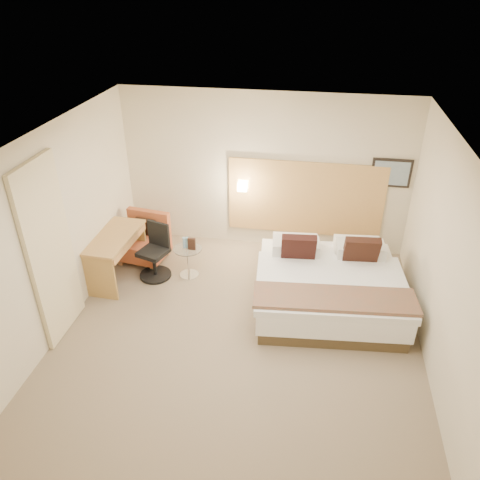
% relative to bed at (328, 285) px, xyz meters
% --- Properties ---
extents(floor, '(4.80, 5.00, 0.02)m').
position_rel_bed_xyz_m(floor, '(-1.16, -0.91, -0.34)').
color(floor, '#7A6952').
rests_on(floor, ground).
extents(ceiling, '(4.80, 5.00, 0.02)m').
position_rel_bed_xyz_m(ceiling, '(-1.16, -0.91, 2.38)').
color(ceiling, silver).
rests_on(ceiling, floor).
extents(wall_back, '(4.80, 0.02, 2.70)m').
position_rel_bed_xyz_m(wall_back, '(-1.16, 1.60, 1.02)').
color(wall_back, beige).
rests_on(wall_back, floor).
extents(wall_front, '(4.80, 0.02, 2.70)m').
position_rel_bed_xyz_m(wall_front, '(-1.16, -3.42, 1.02)').
color(wall_front, beige).
rests_on(wall_front, floor).
extents(wall_left, '(0.02, 5.00, 2.70)m').
position_rel_bed_xyz_m(wall_left, '(-3.57, -0.91, 1.02)').
color(wall_left, beige).
rests_on(wall_left, floor).
extents(wall_right, '(0.02, 5.00, 2.70)m').
position_rel_bed_xyz_m(wall_right, '(1.25, -0.91, 1.02)').
color(wall_right, beige).
rests_on(wall_right, floor).
extents(headboard_panel, '(2.60, 0.04, 1.30)m').
position_rel_bed_xyz_m(headboard_panel, '(-0.46, 1.56, 0.62)').
color(headboard_panel, '#BD8A49').
rests_on(headboard_panel, wall_back).
extents(art_frame, '(0.62, 0.03, 0.47)m').
position_rel_bed_xyz_m(art_frame, '(0.86, 1.57, 1.17)').
color(art_frame, black).
rests_on(art_frame, wall_back).
extents(art_canvas, '(0.54, 0.01, 0.39)m').
position_rel_bed_xyz_m(art_canvas, '(0.86, 1.55, 1.17)').
color(art_canvas, slate).
rests_on(art_canvas, wall_back).
extents(lamp_arm, '(0.02, 0.12, 0.02)m').
position_rel_bed_xyz_m(lamp_arm, '(-1.51, 1.51, 0.82)').
color(lamp_arm, silver).
rests_on(lamp_arm, wall_back).
extents(lamp_shade, '(0.15, 0.15, 0.15)m').
position_rel_bed_xyz_m(lamp_shade, '(-1.51, 1.45, 0.82)').
color(lamp_shade, '#FFEDC6').
rests_on(lamp_shade, wall_back).
extents(curtain, '(0.06, 0.90, 2.42)m').
position_rel_bed_xyz_m(curtain, '(-3.52, -1.16, 0.89)').
color(curtain, beige).
rests_on(curtain, wall_left).
extents(bottle_a, '(0.05, 0.05, 0.18)m').
position_rel_bed_xyz_m(bottle_a, '(-2.25, 0.38, 0.26)').
color(bottle_a, '#8CBAD8').
rests_on(bottle_a, side_table).
extents(bottle_b, '(0.05, 0.05, 0.18)m').
position_rel_bed_xyz_m(bottle_b, '(-2.21, 0.40, 0.26)').
color(bottle_b, '#7AACBD').
rests_on(bottle_b, side_table).
extents(menu_folder, '(0.12, 0.05, 0.20)m').
position_rel_bed_xyz_m(menu_folder, '(-2.13, 0.35, 0.27)').
color(menu_folder, '#331D14').
rests_on(menu_folder, side_table).
extents(bed, '(2.22, 2.18, 1.01)m').
position_rel_bed_xyz_m(bed, '(0.00, 0.00, 0.00)').
color(bed, '#473823').
rests_on(bed, floor).
extents(lounge_chair, '(0.85, 0.77, 0.80)m').
position_rel_bed_xyz_m(lounge_chair, '(-3.07, 0.76, -0.01)').
color(lounge_chair, '#B57B55').
rests_on(lounge_chair, floor).
extents(side_table, '(0.45, 0.45, 0.50)m').
position_rel_bed_xyz_m(side_table, '(-2.20, 0.36, -0.05)').
color(side_table, white).
rests_on(side_table, floor).
extents(desk, '(0.62, 1.24, 0.76)m').
position_rel_bed_xyz_m(desk, '(-3.27, 0.13, 0.27)').
color(desk, '#AF7F44').
rests_on(desk, floor).
extents(desk_chair, '(0.63, 0.63, 0.89)m').
position_rel_bed_xyz_m(desk_chair, '(-2.71, 0.28, 0.04)').
color(desk_chair, black).
rests_on(desk_chair, floor).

